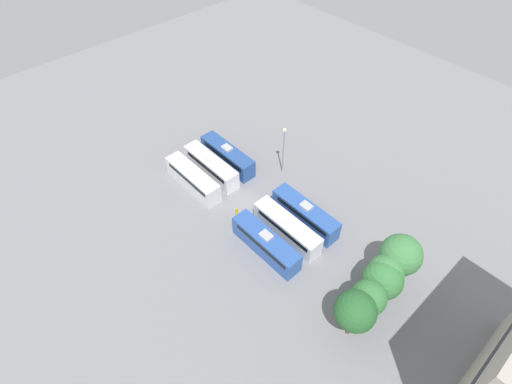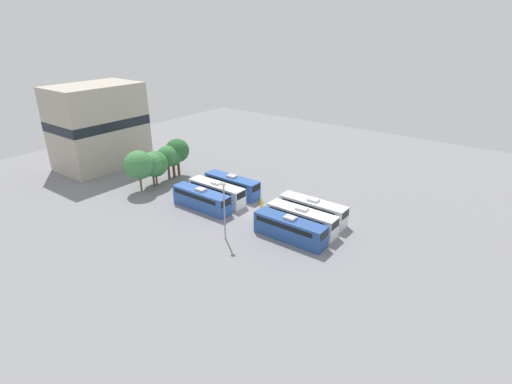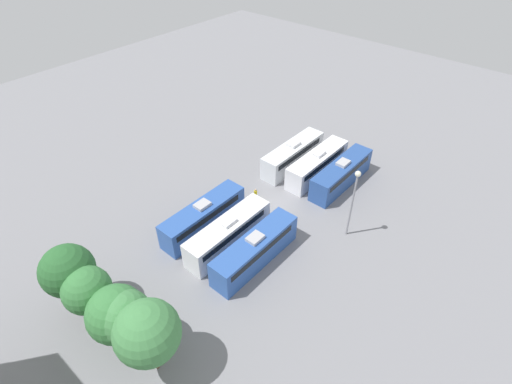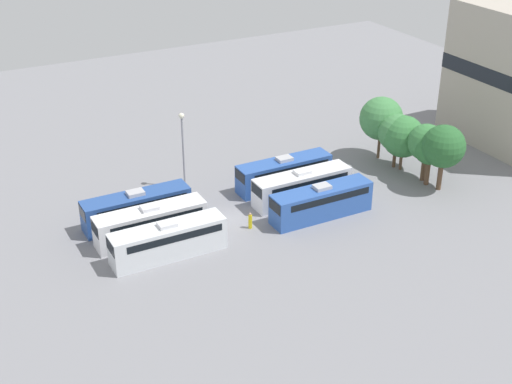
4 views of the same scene
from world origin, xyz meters
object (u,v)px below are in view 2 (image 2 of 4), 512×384
at_px(bus_3, 201,199).
at_px(worker_person, 262,203).
at_px(light_pole, 224,201).
at_px(depot_building, 98,126).
at_px(bus_1, 302,219).
at_px(bus_5, 232,185).
at_px(tree_0, 139,165).
at_px(tree_1, 152,164).
at_px(tree_2, 155,164).
at_px(tree_5, 177,151).
at_px(tree_4, 173,157).
at_px(tree_3, 167,157).
at_px(bus_2, 313,209).
at_px(bus_0, 289,228).
at_px(bus_4, 217,191).

bearing_deg(bus_3, worker_person, -49.68).
distance_m(light_pole, depot_building, 40.80).
height_order(bus_1, light_pole, light_pole).
relative_size(bus_5, tree_0, 1.42).
xyz_separation_m(tree_1, tree_2, (0.83, 0.26, -0.20)).
height_order(tree_1, tree_5, tree_5).
relative_size(bus_3, tree_0, 1.42).
height_order(tree_1, depot_building, depot_building).
xyz_separation_m(bus_5, tree_0, (-8.68, 13.31, 3.16)).
bearing_deg(tree_4, depot_building, 102.54).
height_order(light_pole, tree_3, light_pole).
bearing_deg(tree_1, tree_4, 3.93).
bearing_deg(tree_1, tree_5, 6.19).
relative_size(worker_person, depot_building, 0.10).
distance_m(bus_1, bus_5, 16.53).
xyz_separation_m(bus_2, worker_person, (-1.05, 8.64, -0.92)).
distance_m(bus_0, tree_4, 30.76).
height_order(bus_0, tree_4, tree_4).
xyz_separation_m(bus_4, depot_building, (-0.75, 30.65, 6.52)).
relative_size(bus_5, depot_building, 0.62).
height_order(bus_0, tree_2, tree_2).
distance_m(bus_3, bus_4, 3.58).
relative_size(tree_4, tree_5, 0.81).
bearing_deg(bus_2, bus_3, 114.35).
bearing_deg(bus_0, depot_building, 86.77).
height_order(bus_5, tree_4, tree_4).
bearing_deg(worker_person, tree_5, 84.61).
height_order(tree_3, depot_building, depot_building).
bearing_deg(light_pole, depot_building, 79.00).
bearing_deg(tree_0, bus_3, -84.22).
height_order(bus_3, tree_4, tree_4).
bearing_deg(tree_4, bus_3, -115.83).
height_order(bus_2, light_pole, light_pole).
bearing_deg(bus_2, bus_4, 102.78).
distance_m(tree_1, depot_building, 17.88).
distance_m(bus_0, bus_2, 7.02).
bearing_deg(tree_0, depot_building, 76.53).
distance_m(bus_5, worker_person, 7.34).
bearing_deg(tree_3, bus_3, -111.91).
xyz_separation_m(bus_3, light_pole, (-4.94, -9.29, 3.89)).
relative_size(bus_2, tree_1, 1.67).
bearing_deg(light_pole, worker_person, 10.53).
relative_size(tree_3, tree_4, 1.10).
xyz_separation_m(tree_2, tree_5, (5.83, 0.46, 0.95)).
bearing_deg(worker_person, bus_1, -106.10).
relative_size(bus_2, tree_2, 1.66).
relative_size(tree_2, tree_5, 0.88).
relative_size(bus_5, light_pole, 1.26).
distance_m(tree_3, depot_building, 17.38).
bearing_deg(bus_0, tree_4, 77.88).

